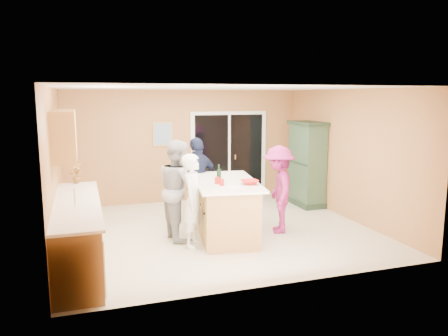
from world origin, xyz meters
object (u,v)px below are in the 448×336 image
object	(u,v)px
green_hutch	(307,165)
woman_white	(194,201)
kitchen_island	(226,211)
woman_navy	(198,181)
woman_magenta	(279,189)
woman_grey	(179,189)

from	to	relation	value
green_hutch	woman_white	distance (m)	3.67
kitchen_island	woman_navy	size ratio (longest dim) A/B	1.22
woman_navy	woman_magenta	bearing A→B (deg)	117.04
woman_magenta	woman_white	bearing A→B (deg)	-61.84
woman_white	woman_magenta	distance (m)	1.68
kitchen_island	woman_navy	world-z (taller)	woman_navy
woman_navy	woman_magenta	world-z (taller)	woman_navy
woman_magenta	green_hutch	bearing A→B (deg)	156.66
green_hutch	woman_grey	size ratio (longest dim) A/B	1.10
kitchen_island	woman_navy	bearing A→B (deg)	111.71
kitchen_island	woman_magenta	bearing A→B (deg)	7.15
kitchen_island	woman_grey	xyz separation A→B (m)	(-0.78, 0.20, 0.39)
kitchen_island	woman_grey	size ratio (longest dim) A/B	1.19
green_hutch	kitchen_island	bearing A→B (deg)	-146.91
woman_white	woman_navy	size ratio (longest dim) A/B	0.92
woman_grey	woman_navy	world-z (taller)	woman_grey
green_hutch	woman_grey	xyz separation A→B (m)	(-3.25, -1.41, -0.06)
woman_white	woman_grey	size ratio (longest dim) A/B	0.89
woman_magenta	kitchen_island	bearing A→B (deg)	-72.76
green_hutch	woman_navy	size ratio (longest dim) A/B	1.13
kitchen_island	woman_navy	xyz separation A→B (m)	(-0.24, 1.00, 0.37)
woman_white	kitchen_island	bearing A→B (deg)	-34.08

